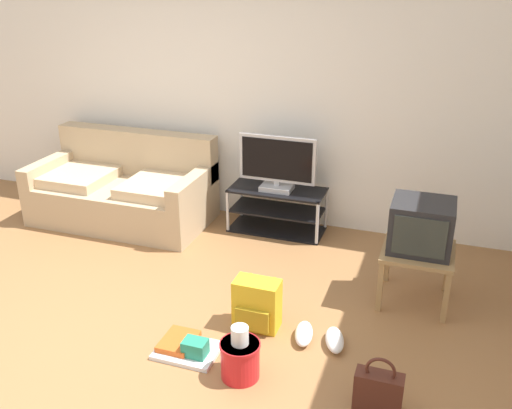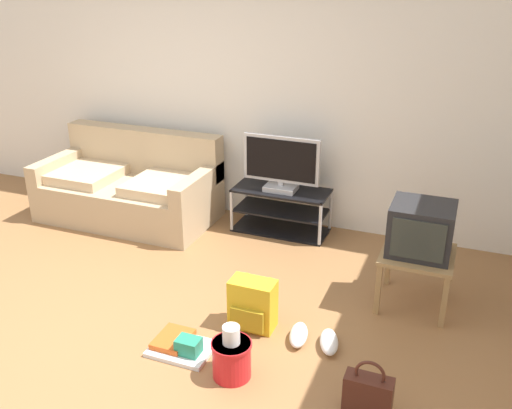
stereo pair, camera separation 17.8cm
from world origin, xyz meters
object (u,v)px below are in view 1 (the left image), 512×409
object	(u,v)px
tv_stand	(277,210)
flat_tv	(277,164)
sneakers_pair	(319,337)
backpack	(257,305)
couch	(125,190)
handbag	(379,390)
side_table	(417,257)
crt_tv	(421,226)
floor_tray	(187,347)
cleaning_bucket	(240,357)

from	to	relation	value
tv_stand	flat_tv	world-z (taller)	flat_tv
sneakers_pair	backpack	bearing A→B (deg)	175.32
couch	tv_stand	bearing A→B (deg)	8.40
tv_stand	handbag	size ratio (longest dim) A/B	2.55
side_table	sneakers_pair	xyz separation A→B (m)	(-0.57, -0.77, -0.33)
crt_tv	floor_tray	xyz separation A→B (m)	(-1.39, -1.19, -0.59)
handbag	sneakers_pair	size ratio (longest dim) A/B	0.89
crt_tv	floor_tray	world-z (taller)	crt_tv
cleaning_bucket	sneakers_pair	world-z (taller)	cleaning_bucket
crt_tv	handbag	distance (m)	1.40
backpack	handbag	size ratio (longest dim) A/B	1.03
tv_stand	crt_tv	xyz separation A→B (m)	(1.39, -0.85, 0.42)
tv_stand	crt_tv	distance (m)	1.68
side_table	backpack	world-z (taller)	side_table
couch	crt_tv	bearing A→B (deg)	-11.96
side_table	cleaning_bucket	world-z (taller)	side_table
cleaning_bucket	floor_tray	size ratio (longest dim) A/B	0.89
backpack	floor_tray	world-z (taller)	backpack
flat_tv	tv_stand	bearing A→B (deg)	90.00
backpack	handbag	bearing A→B (deg)	-40.57
cleaning_bucket	side_table	bearing A→B (deg)	53.07
couch	backpack	size ratio (longest dim) A/B	4.69
crt_tv	backpack	size ratio (longest dim) A/B	1.22
tv_stand	floor_tray	distance (m)	2.06
flat_tv	handbag	bearing A→B (deg)	-58.89
backpack	floor_tray	distance (m)	0.58
floor_tray	handbag	bearing A→B (deg)	-4.70
sneakers_pair	floor_tray	bearing A→B (deg)	-153.83
floor_tray	cleaning_bucket	bearing A→B (deg)	-14.06
backpack	side_table	bearing A→B (deg)	24.78
tv_stand	side_table	bearing A→B (deg)	-32.16
side_table	floor_tray	bearing A→B (deg)	-139.78
couch	cleaning_bucket	size ratio (longest dim) A/B	4.71
couch	tv_stand	world-z (taller)	couch
couch	cleaning_bucket	world-z (taller)	couch
couch	handbag	distance (m)	3.44
flat_tv	backpack	bearing A→B (deg)	-77.81
tv_stand	side_table	size ratio (longest dim) A/B	1.74
sneakers_pair	couch	bearing A→B (deg)	149.25
side_table	crt_tv	size ratio (longest dim) A/B	1.17
tv_stand	handbag	distance (m)	2.51
couch	side_table	distance (m)	3.02
side_table	couch	bearing A→B (deg)	167.74
handbag	crt_tv	bearing A→B (deg)	85.69
side_table	crt_tv	world-z (taller)	crt_tv
backpack	cleaning_bucket	xyz separation A→B (m)	(0.08, -0.55, -0.03)
backpack	handbag	distance (m)	1.09
side_table	floor_tray	distance (m)	1.85
backpack	cleaning_bucket	distance (m)	0.56
couch	cleaning_bucket	xyz separation A→B (m)	(1.98, -1.93, -0.16)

